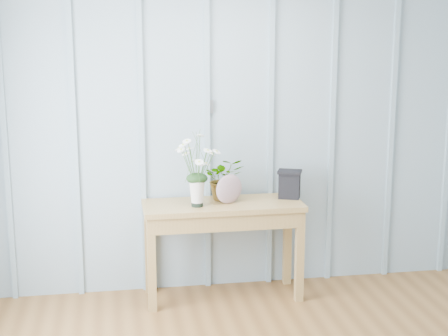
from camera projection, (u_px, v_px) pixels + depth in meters
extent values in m
cube|color=#95ABB7|center=(239.00, 131.00, 5.31)|extent=(4.00, 0.01, 2.50)
cube|color=#B3B3B8|center=(211.00, 107.00, 5.22)|extent=(0.03, 0.01, 0.10)
cube|color=#8AA5B1|center=(5.00, 138.00, 5.02)|extent=(0.04, 0.03, 2.50)
cube|color=#8AA5B1|center=(74.00, 136.00, 5.10)|extent=(0.04, 0.03, 2.50)
cube|color=#8AA5B1|center=(142.00, 134.00, 5.18)|extent=(0.04, 0.03, 2.50)
cube|color=#8AA5B1|center=(207.00, 132.00, 5.26)|extent=(0.04, 0.03, 2.50)
cube|color=#8AA5B1|center=(271.00, 131.00, 5.35)|extent=(0.04, 0.03, 2.50)
cube|color=#8AA5B1|center=(332.00, 129.00, 5.43)|extent=(0.04, 0.03, 2.50)
cube|color=#8AA5B1|center=(392.00, 127.00, 5.51)|extent=(0.04, 0.03, 2.50)
cube|color=olive|center=(223.00, 205.00, 5.16)|extent=(1.20, 0.45, 0.04)
cube|color=olive|center=(223.00, 216.00, 5.18)|extent=(1.13, 0.42, 0.12)
cube|color=olive|center=(152.00, 265.00, 4.97)|extent=(0.06, 0.06, 0.71)
cube|color=olive|center=(300.00, 257.00, 5.16)|extent=(0.06, 0.06, 0.71)
cube|color=olive|center=(149.00, 249.00, 5.32)|extent=(0.06, 0.06, 0.71)
cube|color=olive|center=(287.00, 241.00, 5.50)|extent=(0.06, 0.06, 0.71)
cylinder|color=black|center=(197.00, 203.00, 5.06)|extent=(0.09, 0.09, 0.06)
cone|color=silver|center=(197.00, 192.00, 5.04)|extent=(0.13, 0.13, 0.20)
ellipsoid|color=#153313|center=(197.00, 178.00, 5.02)|extent=(0.16, 0.13, 0.08)
imported|color=#153313|center=(224.00, 178.00, 5.22)|extent=(0.30, 0.26, 0.33)
ellipsoid|color=#7B445F|center=(229.00, 189.00, 5.12)|extent=(0.23, 0.14, 0.22)
cube|color=black|center=(289.00, 185.00, 5.28)|extent=(0.19, 0.17, 0.20)
cube|color=black|center=(290.00, 172.00, 5.25)|extent=(0.22, 0.19, 0.02)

